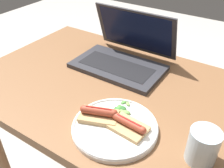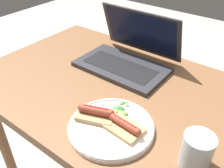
{
  "view_description": "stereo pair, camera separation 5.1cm",
  "coord_description": "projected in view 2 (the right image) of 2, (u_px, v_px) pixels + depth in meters",
  "views": [
    {
      "loc": [
        0.38,
        -0.63,
        1.26
      ],
      "look_at": [
        0.01,
        -0.07,
        0.79
      ],
      "focal_mm": 40.0,
      "sensor_mm": 36.0,
      "label": 1
    },
    {
      "loc": [
        0.42,
        -0.61,
        1.26
      ],
      "look_at": [
        0.01,
        -0.07,
        0.79
      ],
      "focal_mm": 40.0,
      "sensor_mm": 36.0,
      "label": 2
    }
  ],
  "objects": [
    {
      "name": "desk",
      "position": [
        121.0,
        106.0,
        0.96
      ],
      "size": [
        1.13,
        0.7,
        0.73
      ],
      "color": "brown",
      "rests_on": "ground_plane"
    },
    {
      "name": "laptop",
      "position": [
        127.0,
        56.0,
        1.03
      ],
      "size": [
        0.36,
        0.28,
        0.21
      ],
      "color": "#2D2D33",
      "rests_on": "desk"
    },
    {
      "name": "plate",
      "position": [
        111.0,
        127.0,
        0.73
      ],
      "size": [
        0.26,
        0.26,
        0.02
      ],
      "color": "white",
      "rests_on": "desk"
    },
    {
      "name": "sausage_toast_left",
      "position": [
        124.0,
        126.0,
        0.71
      ],
      "size": [
        0.12,
        0.08,
        0.04
      ],
      "rotation": [
        0.0,
        0.0,
        3.06
      ],
      "color": "tan",
      "rests_on": "plate"
    },
    {
      "name": "sausage_toast_middle",
      "position": [
        96.0,
        113.0,
        0.75
      ],
      "size": [
        0.13,
        0.11,
        0.04
      ],
      "rotation": [
        0.0,
        0.0,
        0.36
      ],
      "color": "tan",
      "rests_on": "plate"
    },
    {
      "name": "salad_pile",
      "position": [
        120.0,
        109.0,
        0.79
      ],
      "size": [
        0.06,
        0.07,
        0.01
      ],
      "color": "#709E4C",
      "rests_on": "plate"
    },
    {
      "name": "drinking_glass",
      "position": [
        197.0,
        151.0,
        0.61
      ],
      "size": [
        0.08,
        0.08,
        0.1
      ],
      "color": "silver",
      "rests_on": "desk"
    }
  ]
}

